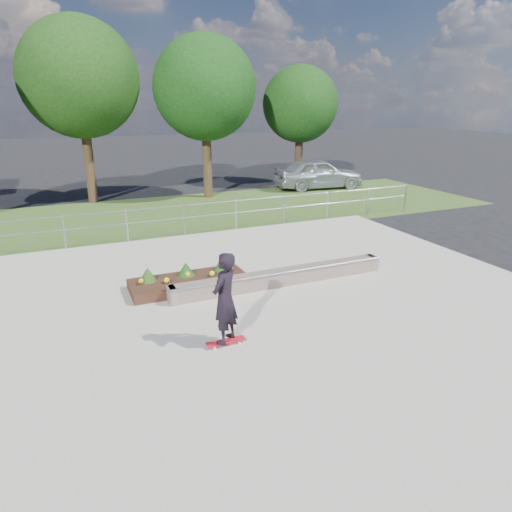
{
  "coord_description": "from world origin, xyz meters",
  "views": [
    {
      "loc": [
        -3.98,
        -8.09,
        4.66
      ],
      "look_at": [
        0.2,
        1.5,
        1.1
      ],
      "focal_mm": 32.0,
      "sensor_mm": 36.0,
      "label": 1
    }
  ],
  "objects_px": {
    "planter_bed": "(189,280)",
    "skateboarder": "(225,299)",
    "grind_ledge": "(281,277)",
    "parked_car": "(318,174)"
  },
  "relations": [
    {
      "from": "planter_bed",
      "to": "skateboarder",
      "type": "xyz_separation_m",
      "value": [
        -0.14,
        -3.21,
        0.81
      ]
    },
    {
      "from": "grind_ledge",
      "to": "parked_car",
      "type": "relative_size",
      "value": 1.22
    },
    {
      "from": "grind_ledge",
      "to": "skateboarder",
      "type": "distance_m",
      "value": 3.48
    },
    {
      "from": "planter_bed",
      "to": "parked_car",
      "type": "xyz_separation_m",
      "value": [
        10.56,
        11.15,
        0.59
      ]
    },
    {
      "from": "grind_ledge",
      "to": "planter_bed",
      "type": "height_order",
      "value": "planter_bed"
    },
    {
      "from": "grind_ledge",
      "to": "parked_car",
      "type": "height_order",
      "value": "parked_car"
    },
    {
      "from": "grind_ledge",
      "to": "planter_bed",
      "type": "bearing_deg",
      "value": 159.97
    },
    {
      "from": "planter_bed",
      "to": "parked_car",
      "type": "distance_m",
      "value": 15.37
    },
    {
      "from": "skateboarder",
      "to": "grind_ledge",
      "type": "bearing_deg",
      "value": 44.58
    },
    {
      "from": "skateboarder",
      "to": "parked_car",
      "type": "xyz_separation_m",
      "value": [
        10.7,
        14.35,
        -0.22
      ]
    }
  ]
}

